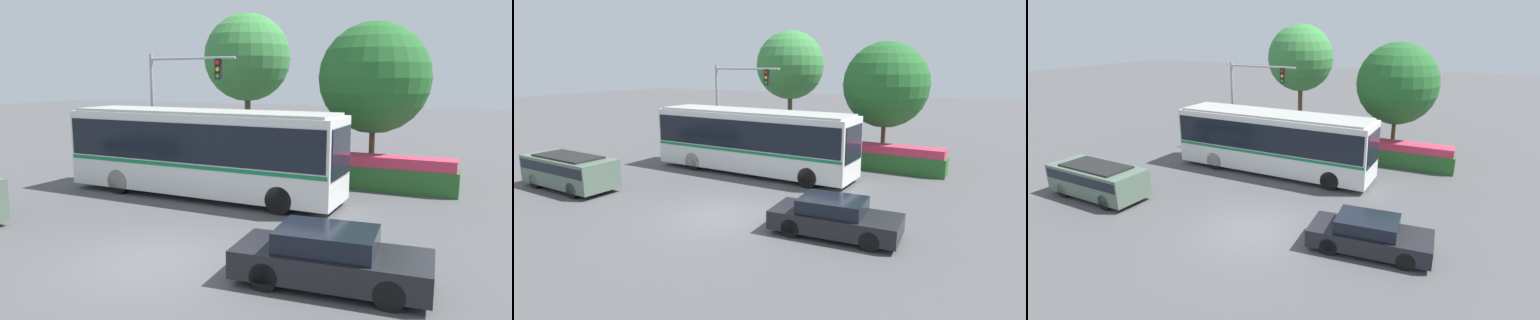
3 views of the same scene
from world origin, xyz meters
TOP-DOWN VIEW (x-y plane):
  - ground_plane at (0.00, 0.00)m, footprint 140.00×140.00m
  - city_bus at (-2.48, 6.58)m, footprint 11.34×2.74m
  - sedan_foreground at (4.57, 0.48)m, footprint 4.52×2.15m
  - suv_left_lane at (-8.48, -0.29)m, footprint 5.06×2.22m
  - traffic_light_pole at (-5.98, 9.79)m, footprint 4.65×0.24m
  - flowering_hedge at (1.48, 10.69)m, footprint 10.74×1.10m
  - street_tree_left at (-4.49, 14.89)m, footprint 4.78×4.78m
  - street_tree_centre at (3.04, 12.13)m, footprint 4.88×4.88m

SIDE VIEW (x-z plane):
  - ground_plane at x=0.00m, z-range 0.00..0.00m
  - sedan_foreground at x=4.57m, z-range -0.03..1.30m
  - flowering_hedge at x=1.48m, z-range -0.01..1.44m
  - suv_left_lane at x=-8.48m, z-range 0.14..1.75m
  - city_bus at x=-2.48m, z-range 0.23..3.65m
  - traffic_light_pole at x=-5.98m, z-range 0.98..6.75m
  - street_tree_centre at x=3.04m, z-range 1.10..8.20m
  - street_tree_left at x=-4.49m, z-range 1.67..9.82m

